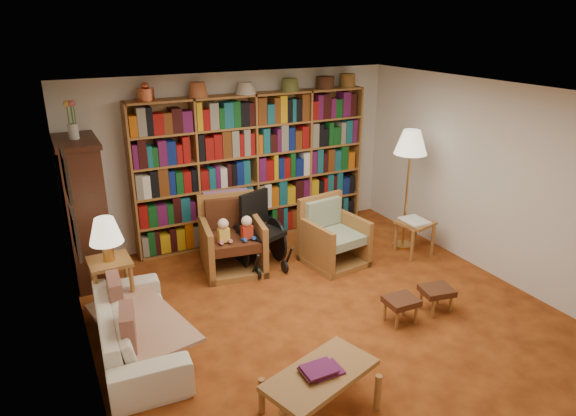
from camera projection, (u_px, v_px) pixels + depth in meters
floor at (319, 309)px, 6.04m from camera, size 5.00×5.00×0.00m
ceiling at (324, 94)px, 5.16m from camera, size 5.00×5.00×0.00m
wall_back at (238, 157)px, 7.69m from camera, size 5.00×0.00×5.00m
wall_front at (505, 325)px, 3.51m from camera, size 5.00×0.00×5.00m
wall_left at (78, 254)px, 4.55m from camera, size 0.00×5.00×5.00m
wall_right at (488, 179)px, 6.65m from camera, size 0.00×5.00×5.00m
bookshelf at (254, 163)px, 7.66m from camera, size 3.60×0.30×2.42m
curio_cabinet at (85, 210)px, 6.43m from camera, size 0.50×0.95×2.40m
framed_pictures at (71, 204)px, 4.68m from camera, size 0.03×0.52×0.97m
sofa at (137, 327)px, 5.20m from camera, size 1.90×0.84×0.54m
sofa_throw at (142, 324)px, 5.21m from camera, size 0.98×1.46×0.04m
cushion_left at (116, 299)px, 5.38m from camera, size 0.15×0.41×0.40m
cushion_right at (129, 334)px, 4.79m from camera, size 0.19×0.42×0.40m
side_table_lamp at (111, 274)px, 5.76m from camera, size 0.46×0.46×0.69m
table_lamp at (105, 232)px, 5.58m from camera, size 0.37×0.37×0.50m
armchair_leather at (230, 239)px, 6.93m from camera, size 0.92×0.95×1.01m
armchair_sage at (331, 238)px, 7.11m from camera, size 0.83×0.86×0.91m
wheelchair at (259, 233)px, 6.98m from camera, size 0.63×0.81×1.01m
floor_lamp at (411, 147)px, 7.17m from camera, size 0.47×0.47×1.76m
side_table_papers at (415, 227)px, 7.32m from camera, size 0.53×0.53×0.53m
footstool_a at (401, 303)px, 5.70m from camera, size 0.36×0.31×0.30m
footstool_b at (437, 292)px, 5.92m from camera, size 0.40×0.36×0.30m
coffee_table at (320, 377)px, 4.36m from camera, size 1.11×0.79×0.45m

